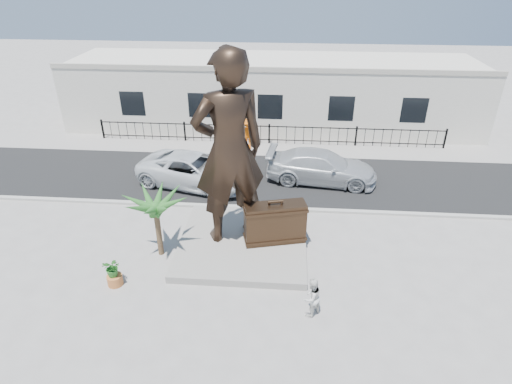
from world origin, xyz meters
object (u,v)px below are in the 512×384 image
at_px(suitcase, 275,223).
at_px(car_white, 195,170).
at_px(tourist, 312,297).
at_px(statue, 229,150).

distance_m(suitcase, car_white, 6.83).
height_order(suitcase, car_white, suitcase).
xyz_separation_m(tourist, car_white, (-5.75, 8.98, 0.10)).
xyz_separation_m(statue, tourist, (3.18, -4.02, -3.43)).
xyz_separation_m(suitcase, tourist, (1.37, -3.75, -0.43)).
distance_m(statue, tourist, 6.17).
distance_m(statue, car_white, 6.50).
bearing_deg(statue, tourist, 103.93).
xyz_separation_m(suitcase, car_white, (-4.39, 5.23, -0.32)).
bearing_deg(tourist, car_white, -101.87).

